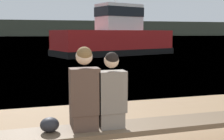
% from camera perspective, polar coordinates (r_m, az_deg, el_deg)
% --- Properties ---
extents(water_surface, '(240.00, 240.00, 0.00)m').
position_cam_1_polar(water_surface, '(126.64, -14.95, 6.61)').
color(water_surface, '#386084').
rests_on(water_surface, ground).
extents(far_shoreline, '(600.00, 12.00, 7.41)m').
position_cam_1_polar(far_shoreline, '(140.47, -15.08, 8.19)').
color(far_shoreline, '#424738').
rests_on(far_shoreline, ground).
extents(bench_main, '(8.90, 0.52, 0.48)m').
position_cam_1_polar(bench_main, '(3.79, -4.17, -12.89)').
color(bench_main, brown).
rests_on(bench_main, ground).
extents(person_left, '(0.37, 0.42, 1.08)m').
position_cam_1_polar(person_left, '(3.63, -5.67, -4.81)').
color(person_left, '#4C382D').
rests_on(person_left, bench_main).
extents(person_right, '(0.37, 0.42, 1.01)m').
position_cam_1_polar(person_right, '(3.72, -0.25, -5.26)').
color(person_right, '#70665B').
rests_on(person_right, bench_main).
extents(shopping_bag, '(0.24, 0.22, 0.19)m').
position_cam_1_polar(shopping_bag, '(3.70, -12.56, -10.80)').
color(shopping_bag, '#232328').
rests_on(shopping_bag, bench_main).
extents(tugboat_red, '(10.19, 6.25, 6.01)m').
position_cam_1_polar(tugboat_red, '(22.20, 0.63, 6.37)').
color(tugboat_red, '#A81919').
rests_on(tugboat_red, water_surface).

